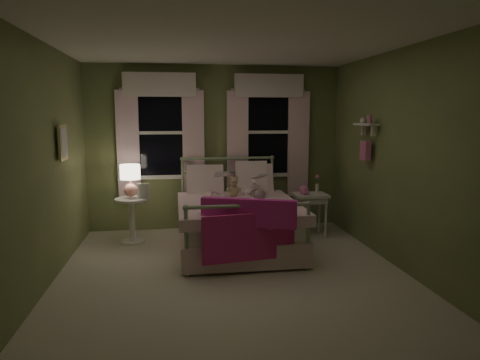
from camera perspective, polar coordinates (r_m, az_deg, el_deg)
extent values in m
plane|color=silver|center=(5.10, -1.00, -12.27)|extent=(4.20, 4.20, 0.00)
plane|color=white|center=(4.83, -1.09, 17.91)|extent=(4.20, 4.20, 0.00)
plane|color=#808C54|center=(6.88, -3.32, 4.28)|extent=(4.00, 0.00, 4.00)
plane|color=#808C54|center=(2.75, 4.65, -2.35)|extent=(4.00, 0.00, 4.00)
plane|color=#808C54|center=(4.95, -24.66, 1.80)|extent=(0.00, 4.20, 4.20)
plane|color=#808C54|center=(5.43, 20.40, 2.58)|extent=(0.00, 4.20, 4.20)
cube|color=white|center=(5.89, -0.46, -5.12)|extent=(1.44, 1.94, 0.26)
cube|color=white|center=(5.95, -0.46, -7.36)|extent=(1.54, 2.02, 0.30)
cube|color=white|center=(5.71, -0.25, -3.72)|extent=(1.58, 1.75, 0.14)
cylinder|color=#9EB793|center=(5.87, -7.19, -6.45)|extent=(0.04, 1.90, 0.04)
cylinder|color=#9EB793|center=(6.05, 6.06, -5.96)|extent=(0.04, 1.90, 0.04)
cylinder|color=#9EB793|center=(6.75, -7.60, -2.07)|extent=(0.04, 0.04, 1.15)
cylinder|color=#9EB793|center=(6.92, 4.24, -1.76)|extent=(0.04, 0.04, 1.15)
sphere|color=#9EB793|center=(6.67, -7.70, 2.79)|extent=(0.07, 0.07, 0.07)
sphere|color=#9EB793|center=(6.84, 4.30, 2.99)|extent=(0.07, 0.07, 0.07)
cylinder|color=#9EB793|center=(6.72, -1.63, 2.91)|extent=(1.42, 0.04, 0.04)
cylinder|color=#9EB793|center=(6.74, -1.62, 1.05)|extent=(1.38, 0.03, 0.03)
cylinder|color=#9EB793|center=(4.91, -7.17, -8.27)|extent=(0.04, 0.04, 0.80)
cylinder|color=#9EB793|center=(5.13, 9.02, -7.55)|extent=(0.04, 0.04, 0.80)
sphere|color=#9EB793|center=(4.81, -7.26, -3.70)|extent=(0.07, 0.07, 0.07)
sphere|color=#9EB793|center=(5.04, 9.13, -3.17)|extent=(0.07, 0.07, 0.07)
cylinder|color=#9EB793|center=(4.87, 1.13, -3.47)|extent=(1.42, 0.04, 0.04)
cube|color=white|center=(6.46, -4.67, -0.48)|extent=(0.55, 0.32, 0.57)
cube|color=white|center=(6.55, 1.97, -0.33)|extent=(0.55, 0.32, 0.57)
cube|color=white|center=(6.53, 1.54, 0.36)|extent=(0.48, 0.30, 0.51)
cube|color=#CE2893|center=(4.89, 1.13, -4.38)|extent=(1.07, 0.47, 0.32)
cube|color=#CF287C|center=(4.89, 1.26, -7.65)|extent=(1.09, 0.21, 0.55)
imported|color=#F7D1DD|center=(6.20, -3.61, 0.24)|extent=(0.30, 0.25, 0.69)
imported|color=#F7D1DD|center=(6.27, 1.49, 0.81)|extent=(0.42, 0.35, 0.79)
imported|color=beige|center=(5.95, -3.41, 0.33)|extent=(0.20, 0.12, 0.26)
imported|color=beige|center=(6.03, 1.90, 0.05)|extent=(0.22, 0.17, 0.26)
sphere|color=tan|center=(6.11, -0.86, -1.45)|extent=(0.16, 0.16, 0.16)
sphere|color=tan|center=(6.07, -0.84, -0.18)|extent=(0.12, 0.12, 0.12)
sphere|color=tan|center=(6.06, -1.26, 0.32)|extent=(0.04, 0.04, 0.04)
sphere|color=tan|center=(6.07, -0.42, 0.34)|extent=(0.04, 0.04, 0.04)
sphere|color=tan|center=(6.07, -1.57, -1.33)|extent=(0.06, 0.06, 0.06)
sphere|color=tan|center=(6.09, -0.07, -1.29)|extent=(0.06, 0.06, 0.06)
sphere|color=#8C6B51|center=(6.02, -0.77, -0.31)|extent=(0.04, 0.04, 0.04)
cylinder|color=white|center=(6.28, -14.32, -2.56)|extent=(0.46, 0.46, 0.04)
cylinder|color=white|center=(6.35, -14.21, -5.30)|extent=(0.08, 0.08, 0.60)
cylinder|color=white|center=(6.43, -14.11, -7.94)|extent=(0.34, 0.34, 0.03)
sphere|color=#FBA095|center=(6.26, -14.36, -1.30)|extent=(0.19, 0.19, 0.19)
cylinder|color=pink|center=(6.24, -14.41, -0.21)|extent=(0.03, 0.03, 0.11)
cylinder|color=#FFEAC6|center=(6.22, -14.45, 1.06)|extent=(0.28, 0.28, 0.21)
imported|color=beige|center=(6.19, -13.48, -2.42)|extent=(0.20, 0.25, 0.02)
cube|color=white|center=(6.52, 9.35, -2.00)|extent=(0.50, 0.40, 0.04)
cube|color=white|center=(6.54, 9.34, -2.60)|extent=(0.44, 0.34, 0.08)
cylinder|color=white|center=(6.39, 7.98, -5.12)|extent=(0.04, 0.04, 0.60)
cylinder|color=white|center=(6.51, 11.37, -4.94)|extent=(0.04, 0.04, 0.60)
cylinder|color=white|center=(6.67, 7.25, -4.52)|extent=(0.04, 0.04, 0.60)
cylinder|color=white|center=(6.79, 10.51, -4.36)|extent=(0.04, 0.04, 0.60)
sphere|color=pink|center=(6.48, 8.53, -1.33)|extent=(0.14, 0.14, 0.14)
cube|color=pink|center=(6.40, 8.76, -1.64)|extent=(0.10, 0.05, 0.04)
cylinder|color=white|center=(6.59, 10.23, -1.11)|extent=(0.05, 0.05, 0.14)
cylinder|color=#4C7F3F|center=(6.57, 10.26, -0.17)|extent=(0.01, 0.01, 0.12)
sphere|color=pink|center=(6.56, 10.28, 0.43)|extent=(0.06, 0.06, 0.06)
cube|color=black|center=(6.82, -10.50, 6.22)|extent=(0.76, 0.02, 1.35)
cube|color=white|center=(6.81, -10.67, 12.11)|extent=(0.84, 0.05, 0.06)
cube|color=white|center=(6.87, -10.34, 0.37)|extent=(0.84, 0.05, 0.06)
cube|color=white|center=(6.83, -13.88, 6.12)|extent=(0.06, 0.05, 1.40)
cube|color=white|center=(6.80, -7.11, 6.29)|extent=(0.06, 0.05, 1.40)
cube|color=white|center=(6.80, -10.50, 6.22)|extent=(0.76, 0.04, 0.05)
cube|color=white|center=(6.80, -14.69, 4.39)|extent=(0.34, 0.06, 1.70)
cube|color=silver|center=(6.77, -6.22, 4.60)|extent=(0.34, 0.06, 1.70)
cube|color=white|center=(6.75, -10.70, 12.40)|extent=(1.10, 0.08, 0.36)
cylinder|color=white|center=(6.78, -10.67, 11.87)|extent=(1.20, 0.03, 0.03)
cube|color=black|center=(6.97, 3.69, 6.40)|extent=(0.76, 0.02, 1.35)
cube|color=white|center=(6.96, 3.78, 12.16)|extent=(0.84, 0.05, 0.06)
cube|color=white|center=(7.02, 3.67, 0.67)|extent=(0.84, 0.05, 0.06)
cube|color=white|center=(6.88, 0.44, 6.39)|extent=(0.06, 0.05, 1.40)
cube|color=white|center=(7.05, 6.92, 6.38)|extent=(0.06, 0.05, 1.40)
cube|color=white|center=(6.95, 3.72, 6.39)|extent=(0.76, 0.04, 0.05)
cube|color=white|center=(6.83, -0.33, 4.69)|extent=(0.34, 0.06, 1.70)
cube|color=white|center=(7.04, 7.78, 4.73)|extent=(0.34, 0.06, 1.70)
cube|color=white|center=(6.90, 3.90, 12.44)|extent=(1.10, 0.08, 0.36)
cylinder|color=white|center=(6.94, 3.82, 11.92)|extent=(1.20, 0.03, 0.03)
cube|color=white|center=(5.98, 16.43, 7.13)|extent=(0.15, 0.50, 0.03)
cube|color=white|center=(5.86, 17.37, 6.28)|extent=(0.06, 0.03, 0.14)
cube|color=white|center=(6.14, 16.15, 6.42)|extent=(0.06, 0.03, 0.14)
cylinder|color=pink|center=(5.89, 16.87, 7.77)|extent=(0.06, 0.06, 0.10)
sphere|color=white|center=(6.07, 16.06, 7.64)|extent=(0.08, 0.08, 0.08)
cube|color=pink|center=(6.00, 16.38, 3.79)|extent=(0.08, 0.18, 0.26)
cube|color=beige|center=(5.50, -22.57, 4.63)|extent=(0.03, 0.32, 0.42)
cube|color=silver|center=(5.50, -22.42, 4.64)|extent=(0.01, 0.25, 0.34)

